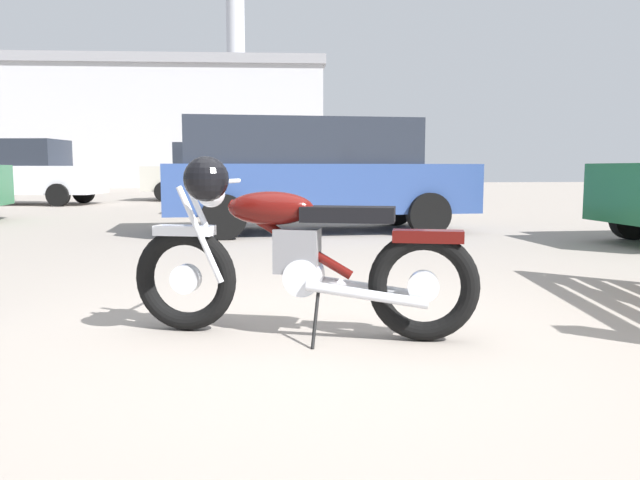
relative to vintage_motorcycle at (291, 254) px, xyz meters
name	(u,v)px	position (x,y,z in m)	size (l,w,h in m)	color
ground_plane	(318,337)	(0.15, -0.04, -0.49)	(80.00, 80.00, 0.00)	gray
vintage_motorcycle	(291,254)	(0.00, 0.00, 0.00)	(2.02, 0.79, 1.07)	black
white_estate_far	(308,171)	(1.15, 9.99, 0.45)	(4.71, 2.00, 1.74)	black
blue_hatchback_right	(24,171)	(-6.21, 14.57, 0.43)	(4.11, 2.28, 1.78)	black
pale_sedan_back	(312,172)	(0.81, 6.14, 0.45)	(4.78, 2.14, 1.74)	black
silver_sedan_mid	(212,171)	(-1.18, 16.25, 0.43)	(4.12, 2.32, 1.78)	black
industrial_building	(157,128)	(-5.37, 35.95, 2.94)	(20.70, 14.75, 13.37)	#B2B2B7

